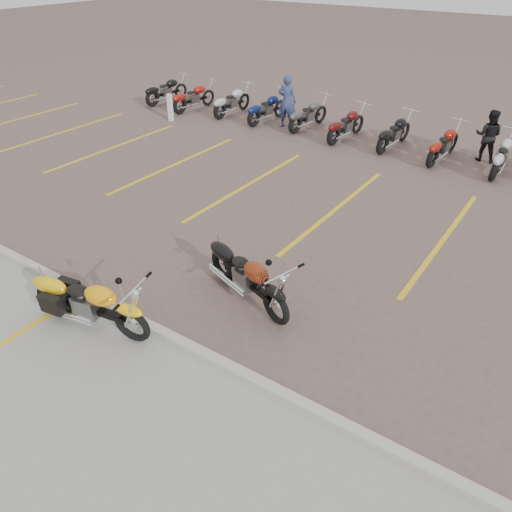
{
  "coord_description": "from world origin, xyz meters",
  "views": [
    {
      "loc": [
        4.74,
        -6.44,
        5.65
      ],
      "look_at": [
        0.29,
        0.02,
        0.75
      ],
      "focal_mm": 35.0,
      "sensor_mm": 36.0,
      "label": 1
    }
  ],
  "objects_px": {
    "yellow_cruiser": "(89,304)",
    "bollard": "(170,108)",
    "person_b": "(488,136)",
    "person_a": "(287,101)",
    "flame_cruiser": "(247,277)"
  },
  "relations": [
    {
      "from": "yellow_cruiser",
      "to": "bollard",
      "type": "xyz_separation_m",
      "value": [
        -7.12,
        9.67,
        0.02
      ]
    },
    {
      "from": "person_b",
      "to": "bollard",
      "type": "distance_m",
      "value": 11.0
    },
    {
      "from": "yellow_cruiser",
      "to": "bollard",
      "type": "height_order",
      "value": "bollard"
    },
    {
      "from": "yellow_cruiser",
      "to": "person_a",
      "type": "height_order",
      "value": "person_a"
    },
    {
      "from": "flame_cruiser",
      "to": "person_b",
      "type": "relative_size",
      "value": 1.45
    },
    {
      "from": "yellow_cruiser",
      "to": "person_a",
      "type": "relative_size",
      "value": 1.28
    },
    {
      "from": "bollard",
      "to": "yellow_cruiser",
      "type": "bearing_deg",
      "value": -53.63
    },
    {
      "from": "person_a",
      "to": "bollard",
      "type": "xyz_separation_m",
      "value": [
        -3.97,
        -1.86,
        -0.42
      ]
    },
    {
      "from": "yellow_cruiser",
      "to": "flame_cruiser",
      "type": "distance_m",
      "value": 2.8
    },
    {
      "from": "person_a",
      "to": "flame_cruiser",
      "type": "bearing_deg",
      "value": 107.33
    },
    {
      "from": "flame_cruiser",
      "to": "yellow_cruiser",
      "type": "bearing_deg",
      "value": -109.33
    },
    {
      "from": "flame_cruiser",
      "to": "person_b",
      "type": "height_order",
      "value": "person_b"
    },
    {
      "from": "yellow_cruiser",
      "to": "flame_cruiser",
      "type": "bearing_deg",
      "value": 41.44
    },
    {
      "from": "person_b",
      "to": "bollard",
      "type": "height_order",
      "value": "person_b"
    },
    {
      "from": "yellow_cruiser",
      "to": "flame_cruiser",
      "type": "xyz_separation_m",
      "value": [
        1.75,
        2.18,
        -0.0
      ]
    }
  ]
}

